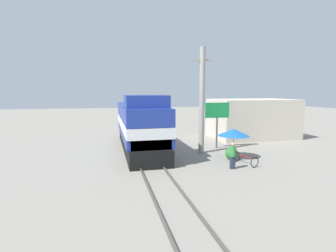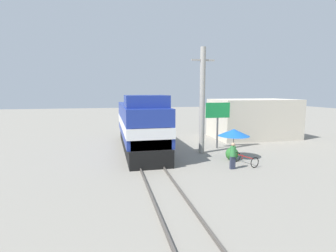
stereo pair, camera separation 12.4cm
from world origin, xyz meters
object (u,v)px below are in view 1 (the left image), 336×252
billboard_sign (217,114)px  bicycle (245,159)px  utility_pole (202,100)px  locomotive (140,126)px  person_bystander (233,155)px  vendor_umbrella (234,132)px

billboard_sign → bicycle: 5.71m
utility_pole → bicycle: bearing=-66.4°
billboard_sign → bicycle: size_ratio=2.17×
locomotive → utility_pole: bearing=-25.4°
person_bystander → bicycle: 1.52m
utility_pole → billboard_sign: bearing=35.8°
utility_pole → bicycle: size_ratio=4.54×
bicycle → locomotive: bearing=-60.3°
billboard_sign → bicycle: bearing=-92.4°
vendor_umbrella → locomotive: bearing=145.6°
utility_pole → person_bystander: utility_pole is taller
locomotive → person_bystander: (4.85, -6.56, -1.09)m
utility_pole → person_bystander: bearing=-84.8°
billboard_sign → locomotive: bearing=173.0°
vendor_umbrella → bicycle: (0.00, -1.70, -1.51)m
person_bystander → bicycle: (1.24, 0.69, -0.54)m
utility_pole → billboard_sign: (1.86, 1.34, -1.14)m
utility_pole → vendor_umbrella: utility_pole is taller
person_bystander → bicycle: person_bystander is taller
locomotive → bicycle: 8.62m
billboard_sign → bicycle: (-0.22, -5.10, -2.56)m
person_bystander → billboard_sign: bearing=75.9°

